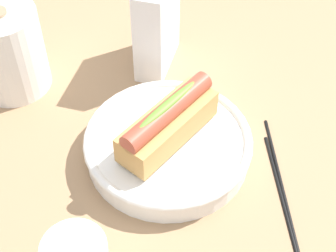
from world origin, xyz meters
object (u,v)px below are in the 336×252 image
at_px(hotdog_front, 168,122).
at_px(paper_towel_roll, 7,51).
at_px(chopstick_near, 281,182).
at_px(serving_bowl, 168,145).
at_px(chopstick_far, 283,202).
at_px(napkin_box, 157,24).

distance_m(hotdog_front, paper_towel_roll, 0.28).
height_order(paper_towel_roll, chopstick_near, paper_towel_roll).
height_order(hotdog_front, paper_towel_roll, paper_towel_roll).
xyz_separation_m(serving_bowl, chopstick_far, (-0.01, -0.17, -0.02)).
bearing_deg(serving_bowl, chopstick_far, -93.44).
bearing_deg(chopstick_far, napkin_box, 26.43).
height_order(chopstick_near, chopstick_far, same).
distance_m(paper_towel_roll, napkin_box, 0.23).
height_order(hotdog_front, chopstick_near, hotdog_front).
xyz_separation_m(serving_bowl, napkin_box, (0.17, 0.10, 0.05)).
relative_size(hotdog_front, chopstick_far, 0.72).
xyz_separation_m(paper_towel_roll, chopstick_near, (-0.01, -0.43, -0.06)).
bearing_deg(chopstick_far, paper_towel_roll, 55.60).
bearing_deg(paper_towel_roll, chopstick_near, -91.11).
distance_m(serving_bowl, napkin_box, 0.20).
bearing_deg(serving_bowl, chopstick_near, -82.61).
xyz_separation_m(hotdog_front, chopstick_far, (-0.01, -0.17, -0.06)).
relative_size(hotdog_front, chopstick_near, 0.72).
bearing_deg(napkin_box, serving_bowl, -159.82).
bearing_deg(paper_towel_roll, hotdog_front, -95.87).
xyz_separation_m(hotdog_front, napkin_box, (0.17, 0.10, 0.01)).
bearing_deg(napkin_box, chopstick_far, -134.19).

